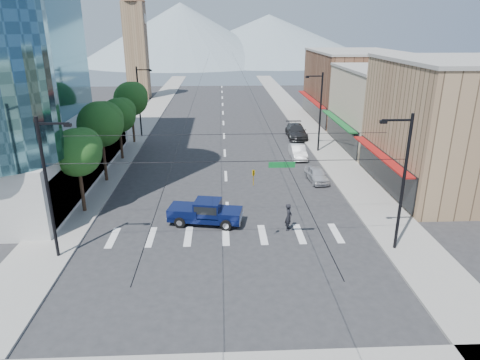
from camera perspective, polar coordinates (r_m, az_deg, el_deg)
The scene contains 21 objects.
ground at distance 28.79m, azimuth -1.47°, elevation -8.77°, with size 160.00×160.00×0.00m, color #28282B.
sidewalk_left at distance 67.68m, azimuth -12.55°, elevation 7.74°, with size 4.00×120.00×0.15m, color gray.
sidewalk_right at distance 67.83m, azimuth 8.05°, elevation 8.05°, with size 4.00×120.00×0.15m, color gray.
shop_near at distance 41.59m, azimuth 27.02°, elevation 6.22°, with size 12.00×14.00×11.00m, color #8C6B4C.
shop_mid at distance 54.13m, azimuth 19.82°, elevation 8.86°, with size 12.00×14.00×9.00m, color tan.
shop_far at distance 68.94m, azimuth 14.95°, elevation 11.93°, with size 12.00×18.00×10.00m, color brown.
clock_tower at distance 88.77m, azimuth -13.71°, elevation 17.35°, with size 4.80×4.80×20.40m.
mountain_left at distance 175.87m, azimuth -7.82°, elevation 18.85°, with size 80.00×80.00×22.00m, color gray.
mountain_right at distance 186.43m, azimuth 3.84°, elevation 18.42°, with size 90.00×90.00×18.00m, color gray.
tree_near at distance 34.26m, azimuth -20.68°, elevation 3.69°, with size 3.65×3.64×6.71m.
tree_midnear at distance 40.64m, azimuth -17.91°, elevation 7.29°, with size 4.09×4.09×7.52m.
tree_midfar at distance 47.41m, azimuth -15.74°, elevation 8.46°, with size 3.65×3.64×6.71m.
tree_far at distance 54.05m, azimuth -14.21°, elevation 10.58°, with size 4.09×4.09×7.52m.
signal_rig at distance 25.94m, azimuth -1.09°, elevation -0.80°, with size 21.80×0.20×9.00m.
lamp_pole_nw at distance 56.89m, azimuth -13.20°, elevation 10.44°, with size 2.00×0.25×9.00m.
lamp_pole_ne at distance 49.34m, azimuth 10.54°, elevation 9.24°, with size 2.00×0.25×9.00m.
pickup_truck at distance 31.54m, azimuth -4.70°, elevation -4.22°, with size 5.68×2.87×1.84m.
pedestrian at distance 30.69m, azimuth 6.50°, elevation -4.91°, with size 0.73×0.48×1.99m, color black.
parked_car_near at distance 40.67m, azimuth 10.18°, elevation 0.74°, with size 1.58×3.92×1.34m, color silver.
parked_car_mid at distance 47.59m, azimuth 7.72°, elevation 3.77°, with size 1.52×4.37×1.44m, color white.
parked_car_far at distance 56.37m, azimuth 7.52°, elevation 6.47°, with size 2.40×5.91×1.72m, color #292A2C.
Camera 1 is at (-0.44, -25.25, 13.83)m, focal length 32.00 mm.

